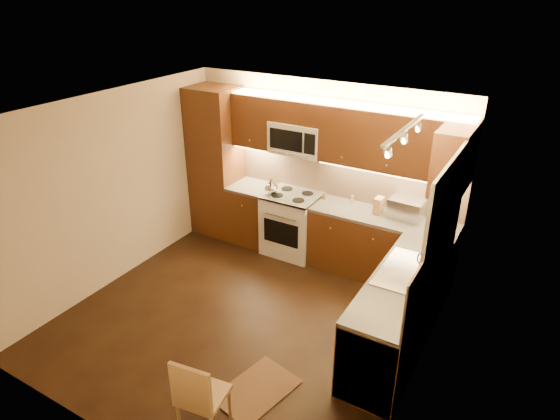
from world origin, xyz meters
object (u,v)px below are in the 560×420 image
Objects in this scene: sink at (408,266)px; soap_bottle at (439,241)px; microwave at (298,138)px; dining_chair at (203,393)px; knife_block at (379,205)px; stove at (292,223)px; toaster_oven at (407,208)px; kettle at (271,186)px.

sink is 0.67m from soap_bottle.
microwave is at bearing 147.79° from sink.
soap_bottle is 0.24× the size of dining_chair.
stove is at bearing -173.07° from knife_block.
knife_block is 3.34m from dining_chair.
knife_block is (-0.76, 1.22, 0.03)m from sink.
toaster_oven reaches higher than soap_bottle.
sink is at bearing -47.22° from kettle.
kettle reaches higher than knife_block.
microwave is at bearing 96.81° from dining_chair.
kettle is 0.27× the size of dining_chair.
toaster_oven is 3.46m from dining_chair.
soap_bottle is (2.44, -0.35, -0.03)m from kettle.
kettle is at bearing 156.25° from sink.
dining_chair is at bearing -99.15° from toaster_oven.
soap_bottle is (2.16, -0.48, 0.55)m from stove.
sink is at bearing -29.36° from stove.
knife_block is at bearing -1.97° from microwave.
knife_block is 0.25× the size of dining_chair.
kettle reaches higher than stove.
kettle is at bearing -137.14° from microwave.
soap_bottle reaches higher than stove.
sink is (2.00, -1.26, -0.74)m from microwave.
soap_bottle is at bearing -31.75° from kettle.
dining_chair is (0.87, -3.32, -1.29)m from microwave.
knife_block is at bearing 75.64° from dining_chair.
microwave reaches higher than knife_block.
knife_block reaches higher than dining_chair.
knife_block is (-0.36, -0.05, -0.02)m from toaster_oven.
dining_chair is at bearing -75.26° from microwave.
dining_chair is (-1.29, -2.70, -0.57)m from soap_bottle.
kettle is (-2.28, 1.00, 0.06)m from sink.
microwave is at bearing 90.00° from stove.
knife_block is (1.52, 0.22, -0.03)m from kettle.
stove is 4.38× the size of soap_bottle.
microwave is 0.78m from kettle.
toaster_oven is (1.60, 0.01, -0.69)m from microwave.
toaster_oven reaches higher than kettle.
sink is 2.49m from kettle.
stove is 2.35m from sink.
microwave is at bearing -179.30° from knife_block.
kettle reaches higher than dining_chair.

